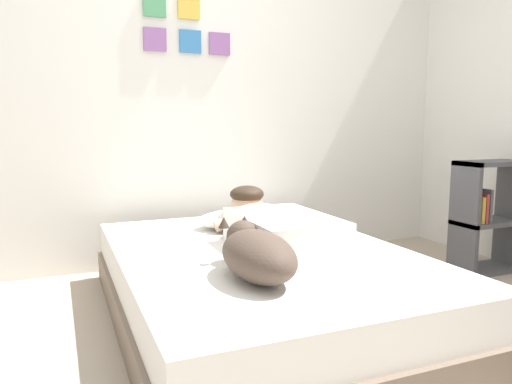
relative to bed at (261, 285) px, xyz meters
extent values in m
plane|color=tan|center=(-0.05, -0.51, -0.18)|extent=(12.29, 12.29, 0.00)
cube|color=silver|center=(-0.05, 1.20, 1.07)|extent=(4.15, 0.10, 2.50)
cube|color=#8C5999|center=(-0.28, 1.14, 1.37)|extent=(0.15, 0.02, 0.15)
cube|color=#3372B2|center=(-0.04, 1.14, 1.37)|extent=(0.15, 0.02, 0.15)
cube|color=#8C5999|center=(0.17, 1.14, 1.37)|extent=(0.15, 0.02, 0.15)
cube|color=#4C9966|center=(-0.28, 1.14, 1.59)|extent=(0.15, 0.02, 0.15)
cube|color=gold|center=(-0.05, 1.14, 1.59)|extent=(0.15, 0.02, 0.15)
cube|color=#726051|center=(0.00, 0.00, -0.09)|extent=(1.42, 2.02, 0.17)
cube|color=white|center=(0.00, 0.00, 0.09)|extent=(1.38, 1.96, 0.19)
ellipsoid|color=white|center=(0.09, 0.55, 0.24)|extent=(0.52, 0.32, 0.11)
cube|color=white|center=(0.10, -0.06, 0.27)|extent=(0.42, 0.64, 0.18)
ellipsoid|color=#D8AD8E|center=(0.10, 0.28, 0.29)|extent=(0.32, 0.20, 0.16)
sphere|color=#D8AD8E|center=(0.10, 0.44, 0.33)|extent=(0.19, 0.19, 0.19)
ellipsoid|color=#332619|center=(0.10, 0.44, 0.40)|extent=(0.20, 0.20, 0.10)
cylinder|color=#D8AD8E|center=(0.00, 0.42, 0.26)|extent=(0.23, 0.07, 0.14)
cylinder|color=#D8AD8E|center=(0.20, 0.42, 0.26)|extent=(0.23, 0.07, 0.14)
ellipsoid|color=#4C3D33|center=(-0.20, -0.44, 0.28)|extent=(0.26, 0.48, 0.20)
sphere|color=#4C3D33|center=(-0.16, -0.18, 0.30)|extent=(0.15, 0.15, 0.15)
cone|color=#3D3028|center=(-0.25, -0.16, 0.37)|extent=(0.05, 0.05, 0.05)
cone|color=#3D3028|center=(-0.15, -0.16, 0.37)|extent=(0.05, 0.05, 0.05)
cylinder|color=white|center=(0.11, 0.44, 0.22)|extent=(0.09, 0.09, 0.07)
torus|color=white|center=(0.17, 0.44, 0.22)|extent=(0.05, 0.01, 0.05)
cube|color=black|center=(-0.12, -0.26, 0.19)|extent=(0.07, 0.14, 0.01)
cube|color=#4C4C51|center=(1.52, 0.17, 0.20)|extent=(0.03, 0.24, 0.75)
cube|color=#4C4C51|center=(1.94, 0.17, 0.20)|extent=(0.03, 0.24, 0.75)
cube|color=#4C4C51|center=(1.73, 0.17, -0.16)|extent=(0.45, 0.24, 0.03)
cube|color=#4C4C51|center=(1.73, 0.17, 0.16)|extent=(0.45, 0.24, 0.03)
cube|color=#4C4C51|center=(1.73, 0.17, 0.56)|extent=(0.45, 0.24, 0.03)
cube|color=#BF723F|center=(1.55, 0.17, 0.25)|extent=(0.03, 0.15, 0.16)
cube|color=gold|center=(1.59, 0.17, 0.26)|extent=(0.03, 0.19, 0.17)
cube|color=#B23833|center=(1.62, 0.17, 0.27)|extent=(0.02, 0.19, 0.19)
cube|color=#4C4C51|center=(1.65, 0.17, 0.28)|extent=(0.02, 0.19, 0.22)
cube|color=#BF723F|center=(1.67, 0.17, 0.28)|extent=(0.02, 0.15, 0.20)
camera|label=1|loc=(-0.93, -2.18, 0.80)|focal=33.89mm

